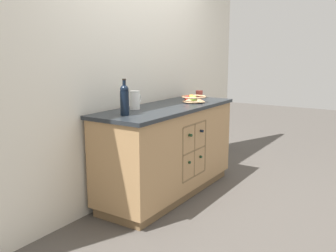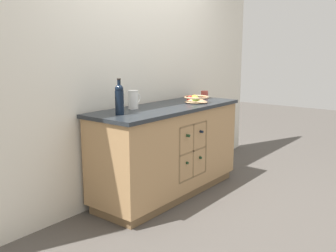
{
  "view_description": "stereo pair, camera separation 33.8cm",
  "coord_description": "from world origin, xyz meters",
  "px_view_note": "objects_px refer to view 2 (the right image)",
  "views": [
    {
      "loc": [
        -3.11,
        -2.0,
        1.46
      ],
      "look_at": [
        0.0,
        0.0,
        0.72
      ],
      "focal_mm": 40.0,
      "sensor_mm": 36.0,
      "label": 1
    },
    {
      "loc": [
        -2.91,
        -2.28,
        1.46
      ],
      "look_at": [
        0.0,
        0.0,
        0.72
      ],
      "focal_mm": 40.0,
      "sensor_mm": 36.0,
      "label": 2
    }
  ],
  "objects_px": {
    "fruit_bowl": "(196,99)",
    "standing_wine_bottle": "(119,99)",
    "ceramic_mug": "(205,95)",
    "white_pitcher": "(133,99)"
  },
  "relations": [
    {
      "from": "fruit_bowl",
      "to": "white_pitcher",
      "type": "distance_m",
      "value": 0.76
    },
    {
      "from": "fruit_bowl",
      "to": "ceramic_mug",
      "type": "xyz_separation_m",
      "value": [
        0.36,
        0.12,
        0.0
      ]
    },
    {
      "from": "fruit_bowl",
      "to": "standing_wine_bottle",
      "type": "distance_m",
      "value": 1.05
    },
    {
      "from": "standing_wine_bottle",
      "to": "fruit_bowl",
      "type": "bearing_deg",
      "value": -5.05
    },
    {
      "from": "fruit_bowl",
      "to": "ceramic_mug",
      "type": "bearing_deg",
      "value": 18.33
    },
    {
      "from": "fruit_bowl",
      "to": "standing_wine_bottle",
      "type": "xyz_separation_m",
      "value": [
        -1.04,
        0.09,
        0.1
      ]
    },
    {
      "from": "white_pitcher",
      "to": "ceramic_mug",
      "type": "xyz_separation_m",
      "value": [
        1.08,
        -0.11,
        -0.05
      ]
    },
    {
      "from": "white_pitcher",
      "to": "standing_wine_bottle",
      "type": "relative_size",
      "value": 0.56
    },
    {
      "from": "fruit_bowl",
      "to": "ceramic_mug",
      "type": "height_order",
      "value": "ceramic_mug"
    },
    {
      "from": "fruit_bowl",
      "to": "ceramic_mug",
      "type": "distance_m",
      "value": 0.38
    }
  ]
}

